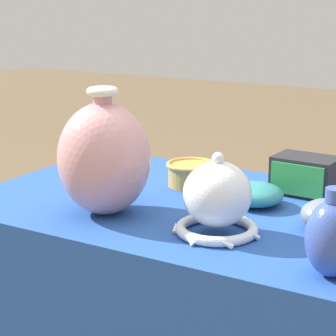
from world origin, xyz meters
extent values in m
cylinder|color=brown|center=(-0.50, 0.28, 0.32)|extent=(0.04, 0.04, 0.65)
cube|color=brown|center=(0.00, 0.00, 0.66)|extent=(1.09, 0.66, 0.03)
cube|color=#234C9E|center=(0.00, 0.00, 0.68)|extent=(1.11, 0.68, 0.01)
cube|color=#234C9E|center=(0.00, -0.34, 0.52)|extent=(1.11, 0.01, 0.33)
ellipsoid|color=#D19399|center=(-0.17, -0.17, 0.81)|extent=(0.21, 0.21, 0.26)
cylinder|color=#D19399|center=(-0.17, -0.17, 0.95)|extent=(0.04, 0.04, 0.03)
torus|color=white|center=(-0.17, -0.17, 0.96)|extent=(0.07, 0.07, 0.02)
torus|color=white|center=(0.11, -0.16, 0.70)|extent=(0.17, 0.17, 0.02)
ellipsoid|color=white|center=(0.11, -0.16, 0.77)|extent=(0.14, 0.14, 0.14)
sphere|color=white|center=(0.11, -0.16, 0.85)|extent=(0.03, 0.03, 0.03)
cone|color=white|center=(0.20, -0.16, 0.70)|extent=(0.01, 0.03, 0.02)
cone|color=white|center=(0.17, -0.10, 0.70)|extent=(0.03, 0.03, 0.02)
cone|color=white|center=(0.09, -0.08, 0.70)|extent=(0.03, 0.02, 0.02)
cone|color=white|center=(0.03, -0.13, 0.70)|extent=(0.02, 0.03, 0.02)
cone|color=white|center=(0.03, -0.20, 0.70)|extent=(0.02, 0.03, 0.02)
cone|color=white|center=(0.09, -0.25, 0.70)|extent=(0.03, 0.02, 0.02)
cone|color=white|center=(0.17, -0.23, 0.70)|extent=(0.03, 0.03, 0.02)
cube|color=#232328|center=(0.17, 0.21, 0.73)|extent=(0.16, 0.12, 0.09)
cube|color=green|center=(0.17, 0.15, 0.73)|extent=(0.14, 0.01, 0.08)
ellipsoid|color=teal|center=(0.11, 0.05, 0.71)|extent=(0.13, 0.13, 0.05)
ellipsoid|color=slate|center=(0.31, -0.03, 0.72)|extent=(0.12, 0.12, 0.07)
ellipsoid|color=#3851A8|center=(0.38, -0.25, 0.76)|extent=(0.10, 0.10, 0.14)
cylinder|color=#3851A8|center=(0.38, -0.25, 0.83)|extent=(0.04, 0.04, 0.02)
cylinder|color=gold|center=(-0.10, 0.12, 0.71)|extent=(0.12, 0.12, 0.06)
torus|color=gold|center=(-0.10, 0.12, 0.74)|extent=(0.13, 0.13, 0.01)
camera|label=1|loc=(0.68, -1.32, 1.17)|focal=70.00mm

